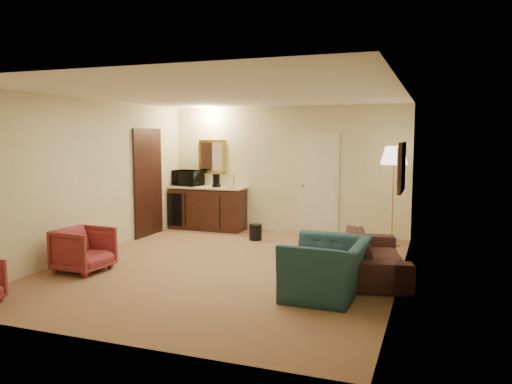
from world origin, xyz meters
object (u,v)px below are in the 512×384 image
microwave (188,176)px  teal_armchair (326,258)px  sofa (376,248)px  rose_chair_near (84,247)px  coffee_table (323,272)px  floor_lamp (393,196)px  coffee_maker (216,181)px  waste_bin (256,232)px  wetbar_cabinet (208,208)px

microwave → teal_armchair: bearing=-31.3°
sofa → microwave: size_ratio=3.30×
rose_chair_near → coffee_table: rose_chair_near is taller
sofa → floor_lamp: bearing=-13.4°
sofa → rose_chair_near: size_ratio=2.80×
coffee_table → coffee_maker: coffee_maker is taller
rose_chair_near → microwave: (-0.25, 3.75, 0.77)m
waste_bin → floor_lamp: bearing=9.1°
coffee_maker → wetbar_cabinet: bearing=163.9°
floor_lamp → microwave: size_ratio=3.00×
wetbar_cabinet → floor_lamp: size_ratio=0.90×
teal_armchair → coffee_table: (-0.08, 0.20, -0.23)m
rose_chair_near → sofa: bearing=-68.9°
rose_chair_near → waste_bin: 3.38m
coffee_table → wetbar_cabinet: bearing=133.6°
sofa → coffee_table: 1.15m
coffee_table → floor_lamp: 3.22m
teal_armchair → floor_lamp: floor_lamp is taller
rose_chair_near → coffee_maker: size_ratio=2.59×
rose_chair_near → waste_bin: size_ratio=2.35×
sofa → rose_chair_near: (-4.05, -1.28, -0.03)m
rose_chair_near → waste_bin: rose_chair_near is taller
coffee_table → teal_armchair: bearing=-67.9°
rose_chair_near → floor_lamp: bearing=-47.0°
teal_armchair → microwave: (-3.84, 3.68, 0.65)m
coffee_table → sofa: bearing=61.8°
sofa → teal_armchair: teal_armchair is taller
sofa → coffee_maker: (-3.57, 2.38, 0.67)m
microwave → coffee_maker: size_ratio=2.19×
wetbar_cabinet → teal_armchair: teal_armchair is taller
sofa → waste_bin: 2.99m
waste_bin → wetbar_cabinet: bearing=151.9°
sofa → microwave: bearing=48.1°
waste_bin → coffee_maker: size_ratio=1.10×
sofa → coffee_table: bearing=139.7°
rose_chair_near → coffee_maker: (0.48, 3.65, 0.70)m
teal_armchair → rose_chair_near: bearing=-87.3°
teal_armchair → coffee_table: size_ratio=1.27×
floor_lamp → wetbar_cabinet: bearing=175.2°
coffee_table → floor_lamp: bearing=79.2°
sofa → coffee_table: (-0.54, -1.00, -0.14)m
floor_lamp → coffee_maker: size_ratio=6.59×
wetbar_cabinet → microwave: 0.83m
rose_chair_near → waste_bin: (1.60, 2.97, -0.21)m
teal_armchair → rose_chair_near: size_ratio=1.54×
coffee_table → floor_lamp: (0.59, 3.10, 0.66)m
coffee_table → rose_chair_near: bearing=-175.5°
waste_bin → microwave: bearing=157.2°
floor_lamp → sofa: bearing=-91.4°
sofa → floor_lamp: size_ratio=1.10×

